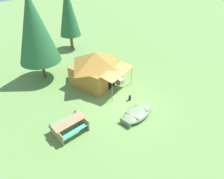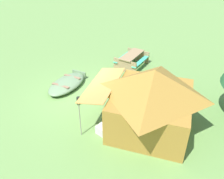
% 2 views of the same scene
% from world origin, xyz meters
% --- Properties ---
extents(ground_plane, '(80.00, 80.00, 0.00)m').
position_xyz_m(ground_plane, '(0.00, 0.00, 0.00)').
color(ground_plane, '#669349').
extents(beached_rowboat, '(2.56, 1.44, 0.40)m').
position_xyz_m(beached_rowboat, '(-0.36, -1.20, 0.21)').
color(beached_rowboat, '#68865D').
rests_on(beached_rowboat, ground_plane).
extents(canvas_cabin_tent, '(3.92, 4.56, 2.55)m').
position_xyz_m(canvas_cabin_tent, '(0.34, 3.56, 1.32)').
color(canvas_cabin_tent, '#A2762E').
rests_on(canvas_cabin_tent, ground_plane).
extents(picnic_table, '(1.92, 1.48, 0.76)m').
position_xyz_m(picnic_table, '(-4.14, 0.60, 0.48)').
color(picnic_table, '#9A7F56').
rests_on(picnic_table, ground_plane).
extents(cooler_box, '(0.47, 0.62, 0.35)m').
position_xyz_m(cooler_box, '(1.66, 2.24, 0.17)').
color(cooler_box, silver).
rests_on(cooler_box, ground_plane).
extents(fuel_can, '(0.24, 0.24, 0.36)m').
position_xyz_m(fuel_can, '(0.54, 0.20, 0.18)').
color(fuel_can, black).
rests_on(fuel_can, ground_plane).
extents(pine_tree_back_left, '(3.11, 3.11, 6.59)m').
position_xyz_m(pine_tree_back_left, '(-2.25, 7.10, 4.05)').
color(pine_tree_back_left, brown).
rests_on(pine_tree_back_left, ground_plane).
extents(pine_tree_back_right, '(2.11, 2.11, 6.20)m').
position_xyz_m(pine_tree_back_right, '(2.82, 10.55, 3.80)').
color(pine_tree_back_right, brown).
rests_on(pine_tree_back_right, ground_plane).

